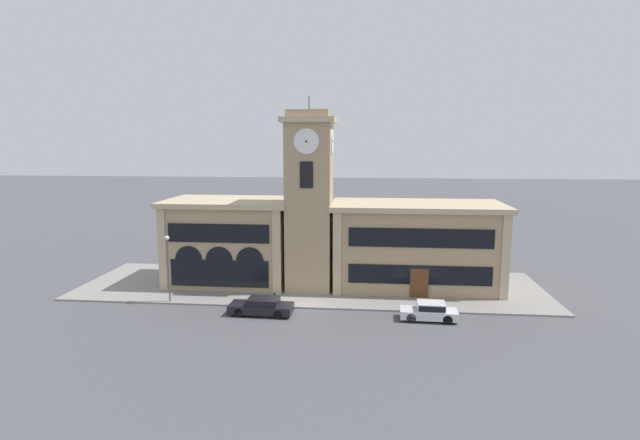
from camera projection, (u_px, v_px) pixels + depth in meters
ground_plane at (302, 309)px, 39.39m from camera, size 300.00×300.00×0.00m
sidewalk_kerb at (311, 286)px, 45.55m from camera, size 41.42×12.55×0.15m
clock_tower at (309, 202)px, 43.52m from camera, size 4.57×4.57×16.91m
town_hall_left_wing at (230, 241)px, 46.41m from camera, size 11.54×7.75×7.84m
town_hall_right_wing at (416, 245)px, 44.76m from camera, size 15.18×7.75×7.71m
parked_car_near at (262, 306)px, 38.05m from camera, size 4.89×2.06×1.30m
parked_car_mid at (430, 311)px, 36.83m from camera, size 4.24×1.87×1.36m
street_lamp at (168, 258)px, 40.28m from camera, size 0.36×0.36×5.47m
bollard at (275, 299)px, 39.71m from camera, size 0.18×0.18×1.06m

